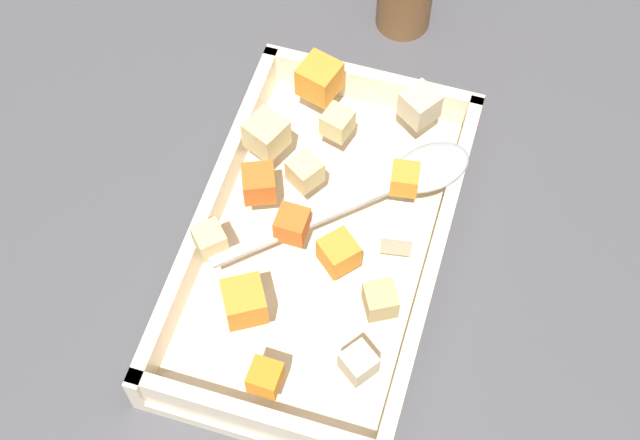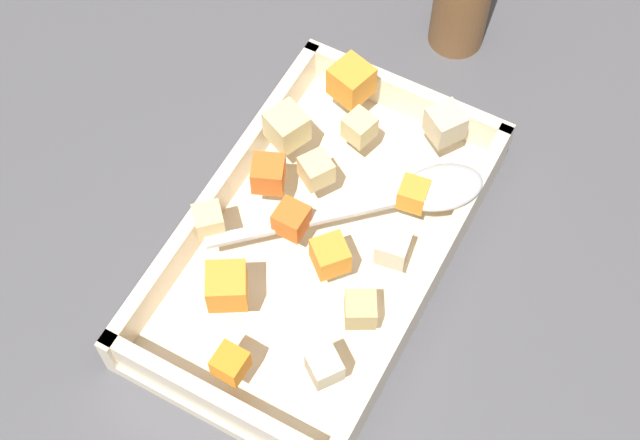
% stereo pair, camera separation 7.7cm
% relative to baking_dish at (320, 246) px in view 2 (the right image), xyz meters
% --- Properties ---
extents(ground_plane, '(4.00, 4.00, 0.00)m').
position_rel_baking_dish_xyz_m(ground_plane, '(0.00, -0.01, -0.02)').
color(ground_plane, '#4C4C51').
extents(baking_dish, '(0.35, 0.21, 0.05)m').
position_rel_baking_dish_xyz_m(baking_dish, '(0.00, 0.00, 0.00)').
color(baking_dish, beige).
rests_on(baking_dish, ground_plane).
extents(carrot_chunk_under_handle, '(0.03, 0.03, 0.03)m').
position_rel_baking_dish_xyz_m(carrot_chunk_under_handle, '(0.01, -0.02, 0.05)').
color(carrot_chunk_under_handle, orange).
rests_on(carrot_chunk_under_handle, baking_dish).
extents(carrot_chunk_rim_edge, '(0.04, 0.04, 0.03)m').
position_rel_baking_dish_xyz_m(carrot_chunk_rim_edge, '(0.03, 0.02, 0.05)').
color(carrot_chunk_rim_edge, orange).
rests_on(carrot_chunk_rim_edge, baking_dish).
extents(carrot_chunk_corner_se, '(0.04, 0.04, 0.03)m').
position_rel_baking_dish_xyz_m(carrot_chunk_corner_se, '(0.09, -0.03, 0.05)').
color(carrot_chunk_corner_se, orange).
rests_on(carrot_chunk_corner_se, baking_dish).
extents(carrot_chunk_near_right, '(0.04, 0.04, 0.03)m').
position_rel_baking_dish_xyz_m(carrot_chunk_near_right, '(-0.02, -0.06, 0.05)').
color(carrot_chunk_near_right, orange).
rests_on(carrot_chunk_near_right, baking_dish).
extents(carrot_chunk_heap_side, '(0.03, 0.03, 0.02)m').
position_rel_baking_dish_xyz_m(carrot_chunk_heap_side, '(-0.06, 0.06, 0.05)').
color(carrot_chunk_heap_side, orange).
rests_on(carrot_chunk_heap_side, baking_dish).
extents(carrot_chunk_near_spoon, '(0.02, 0.02, 0.02)m').
position_rel_baking_dish_xyz_m(carrot_chunk_near_spoon, '(0.14, 0.00, 0.05)').
color(carrot_chunk_near_spoon, orange).
rests_on(carrot_chunk_near_spoon, baking_dish).
extents(carrot_chunk_far_left, '(0.04, 0.04, 0.03)m').
position_rel_baking_dish_xyz_m(carrot_chunk_far_left, '(-0.14, -0.04, 0.05)').
color(carrot_chunk_far_left, orange).
rests_on(carrot_chunk_far_left, baking_dish).
extents(potato_chunk_back_center, '(0.03, 0.03, 0.03)m').
position_rel_baking_dish_xyz_m(potato_chunk_back_center, '(-0.00, 0.06, 0.05)').
color(potato_chunk_back_center, beige).
rests_on(potato_chunk_back_center, baking_dish).
extents(potato_chunk_front_center, '(0.03, 0.03, 0.02)m').
position_rel_baking_dish_xyz_m(potato_chunk_front_center, '(0.11, 0.06, 0.05)').
color(potato_chunk_front_center, beige).
rests_on(potato_chunk_front_center, baking_dish).
extents(potato_chunk_mid_left, '(0.04, 0.04, 0.03)m').
position_rel_baking_dish_xyz_m(potato_chunk_mid_left, '(-0.13, 0.05, 0.05)').
color(potato_chunk_mid_left, beige).
rests_on(potato_chunk_mid_left, baking_dish).
extents(potato_chunk_heap_top, '(0.04, 0.04, 0.03)m').
position_rel_baking_dish_xyz_m(potato_chunk_heap_top, '(-0.07, -0.07, 0.05)').
color(potato_chunk_heap_top, '#E0CC89').
rests_on(potato_chunk_heap_top, baking_dish).
extents(potato_chunk_mid_right, '(0.03, 0.03, 0.02)m').
position_rel_baking_dish_xyz_m(potato_chunk_mid_right, '(0.06, 0.07, 0.05)').
color(potato_chunk_mid_right, tan).
rests_on(potato_chunk_mid_right, baking_dish).
extents(potato_chunk_far_right, '(0.03, 0.03, 0.02)m').
position_rel_baking_dish_xyz_m(potato_chunk_far_right, '(-0.04, -0.03, 0.05)').
color(potato_chunk_far_right, '#E0CC89').
rests_on(potato_chunk_far_right, baking_dish).
extents(potato_chunk_corner_ne, '(0.03, 0.03, 0.02)m').
position_rel_baking_dish_xyz_m(potato_chunk_corner_ne, '(0.04, -0.08, 0.05)').
color(potato_chunk_corner_ne, '#E0CC89').
rests_on(potato_chunk_corner_ne, baking_dish).
extents(potato_chunk_corner_sw, '(0.03, 0.03, 0.02)m').
position_rel_baking_dish_xyz_m(potato_chunk_corner_sw, '(-0.10, -0.02, 0.05)').
color(potato_chunk_corner_sw, '#E0CC89').
rests_on(potato_chunk_corner_sw, baking_dish).
extents(serving_spoon, '(0.18, 0.19, 0.02)m').
position_rel_baking_dish_xyz_m(serving_spoon, '(-0.07, 0.06, 0.05)').
color(serving_spoon, silver).
rests_on(serving_spoon, baking_dish).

